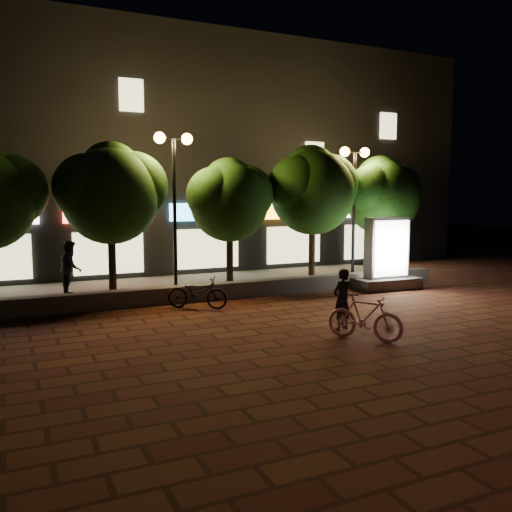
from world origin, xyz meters
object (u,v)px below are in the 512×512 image
scooter_pink (365,317)px  pedestrian (71,268)px  tree_left (111,190)px  tree_far_right (383,193)px  rider (342,299)px  scooter_parked (197,293)px  tree_right (313,187)px  street_lamp_left (174,172)px  tree_mid (230,197)px  street_lamp_right (354,179)px  ad_kiosk (386,260)px

scooter_pink → pedestrian: pedestrian is taller
tree_left → tree_far_right: size_ratio=1.03×
rider → scooter_parked: rider is taller
tree_right → street_lamp_left: bearing=-177.2°
tree_left → tree_mid: bearing=-0.0°
tree_right → rider: tree_right is taller
scooter_parked → tree_left: bearing=71.0°
street_lamp_left → tree_far_right: bearing=1.8°
street_lamp_right → scooter_pink: street_lamp_right is taller
tree_left → scooter_pink: size_ratio=2.79×
street_lamp_left → scooter_parked: street_lamp_left is taller
street_lamp_left → ad_kiosk: 7.91m
street_lamp_left → ad_kiosk: bearing=-15.3°
street_lamp_left → scooter_pink: 8.29m
tree_right → ad_kiosk: size_ratio=2.02×
ad_kiosk → tree_far_right: bearing=55.7°
street_lamp_left → pedestrian: street_lamp_left is taller
rider → pedestrian: (-5.52, 7.20, 0.21)m
street_lamp_left → rider: street_lamp_left is taller
ad_kiosk → scooter_parked: bearing=-177.0°
rider → pedestrian: 9.08m
tree_left → tree_far_right: 10.50m
tree_mid → street_lamp_left: size_ratio=0.87×
street_lamp_left → scooter_pink: street_lamp_left is taller
street_lamp_right → tree_right: bearing=170.9°
rider → street_lamp_left: bearing=-84.5°
scooter_parked → tree_mid: bearing=-4.6°
ad_kiosk → scooter_pink: 7.09m
ad_kiosk → rider: size_ratio=1.67×
tree_right → scooter_parked: size_ratio=2.85×
ad_kiosk → pedestrian: ad_kiosk is taller
tree_right → pedestrian: size_ratio=2.88×
tree_mid → street_lamp_left: bearing=-172.7°
tree_far_right → street_lamp_left: size_ratio=0.92×
tree_mid → ad_kiosk: bearing=-23.7°
street_lamp_right → scooter_parked: bearing=-161.8°
street_lamp_right → pedestrian: street_lamp_right is taller
scooter_pink → rider: (0.06, 1.01, 0.23)m
street_lamp_right → pedestrian: size_ratio=2.84×
tree_left → scooter_pink: (4.24, -7.42, -2.92)m
tree_far_right → ad_kiosk: size_ratio=1.90×
ad_kiosk → tree_left: bearing=166.3°
tree_left → tree_far_right: bearing=-0.0°
street_lamp_left → pedestrian: (-3.17, 1.05, -3.07)m
tree_far_right → street_lamp_right: bearing=-170.4°
rider → pedestrian: bearing=-68.0°
street_lamp_left → pedestrian: 4.53m
street_lamp_left → rider: (2.35, -6.15, -3.28)m
tree_mid → pedestrian: bearing=171.5°
scooter_pink → pedestrian: bearing=87.2°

